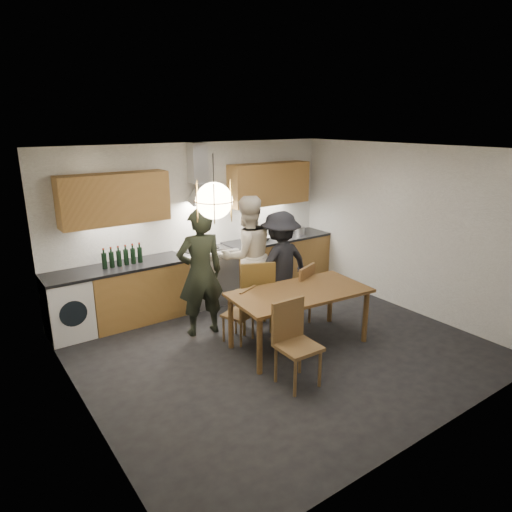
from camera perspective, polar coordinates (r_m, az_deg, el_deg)
ground at (r=6.27m, az=2.86°, el=-11.29°), size 5.00×5.00×0.00m
room_shell at (r=5.68m, az=3.11°, el=4.12°), size 5.02×4.52×2.61m
counter_run at (r=7.60m, az=-6.03°, el=-2.53°), size 5.00×0.62×0.90m
range_stove at (r=7.59m, az=-6.17°, el=-2.64°), size 0.90×0.60×0.92m
wall_fixtures at (r=7.35m, az=-6.98°, el=8.21°), size 4.30×0.54×1.10m
pendant_lamp at (r=4.97m, az=-5.26°, el=6.89°), size 0.43×0.43×0.70m
dining_table at (r=6.08m, az=5.49°, el=-5.17°), size 1.91×1.08×0.77m
chair_back_left at (r=6.22m, az=-1.70°, el=-6.89°), size 0.46×0.46×0.79m
chair_back_mid at (r=6.46m, az=0.03°, el=-4.45°), size 0.63×0.63×1.07m
chair_back_right at (r=6.69m, az=5.50°, el=-4.42°), size 0.55×0.55×0.94m
chair_front at (r=5.30m, az=4.69°, el=-10.05°), size 0.45×0.45×0.98m
person_left at (r=6.36m, az=-6.97°, el=-2.11°), size 0.72×0.53×1.81m
person_mid at (r=7.00m, az=-1.13°, el=-0.00°), size 0.98×0.81×1.86m
person_right at (r=6.99m, az=3.03°, el=-1.02°), size 1.08×0.64×1.63m
mixing_bowl at (r=8.04m, az=0.84°, el=2.25°), size 0.30×0.30×0.07m
stock_pot at (r=8.50m, az=5.51°, el=3.14°), size 0.21×0.21×0.12m
wine_bottles at (r=6.89m, az=-16.37°, el=0.05°), size 0.60×0.07×0.30m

